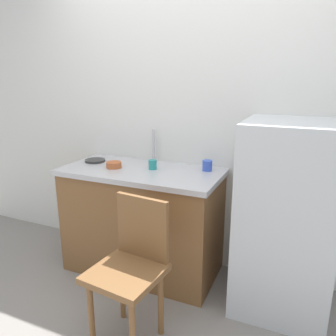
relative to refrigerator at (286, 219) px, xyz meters
name	(u,v)px	position (x,y,z in m)	size (l,w,h in m)	color
ground_plane	(138,328)	(-0.81, -0.64, -0.66)	(8.00, 8.00, 0.00)	gray
back_wall	(193,119)	(-0.81, 0.36, 0.59)	(4.80, 0.10, 2.50)	silver
cabinet_base	(143,222)	(-1.11, 0.01, -0.24)	(1.23, 0.60, 0.84)	brown
countertop	(142,172)	(-1.11, 0.01, 0.20)	(1.27, 0.64, 0.04)	#B7B7BC
faucet	(153,146)	(-1.12, 0.26, 0.36)	(0.02, 0.02, 0.28)	#B7B7BC
refrigerator	(286,219)	(0.00, 0.00, 0.00)	(0.62, 0.63, 1.32)	silver
chair	(131,264)	(-0.81, -0.69, -0.16)	(0.44, 0.44, 0.89)	brown
terracotta_bowl	(114,165)	(-1.33, -0.04, 0.24)	(0.12, 0.12, 0.05)	#B25B33
hotplate	(95,161)	(-1.58, 0.06, 0.23)	(0.17, 0.17, 0.02)	#2D2D2D
cup_blue	(207,166)	(-0.62, 0.18, 0.26)	(0.08, 0.08, 0.08)	blue
cup_teal	(153,165)	(-1.03, 0.05, 0.26)	(0.07, 0.07, 0.07)	teal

